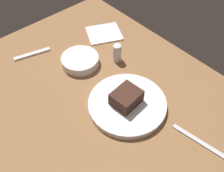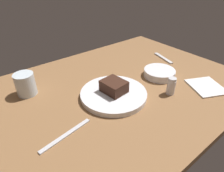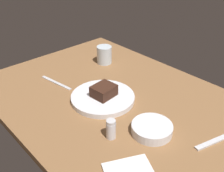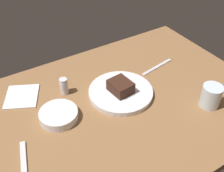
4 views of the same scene
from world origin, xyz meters
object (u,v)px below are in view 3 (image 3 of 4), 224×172
(salt_shaker, at_px, (111,129))
(water_glass, at_px, (104,55))
(dessert_plate, at_px, (103,98))
(chocolate_cake_slice, at_px, (104,91))
(dessert_spoon, at_px, (213,142))
(side_bowl, at_px, (152,129))
(butter_knife, at_px, (56,83))

(salt_shaker, distance_m, water_glass, 0.59)
(dessert_plate, xyz_separation_m, water_glass, (-0.27, 0.24, 0.04))
(dessert_plate, relative_size, water_glass, 2.90)
(salt_shaker, bearing_deg, water_glass, 141.32)
(dessert_plate, height_order, chocolate_cake_slice, chocolate_cake_slice)
(chocolate_cake_slice, xyz_separation_m, dessert_spoon, (0.45, 0.11, -0.04))
(salt_shaker, xyz_separation_m, dessert_spoon, (0.25, 0.24, -0.03))
(water_glass, bearing_deg, side_bowl, -24.43)
(side_bowl, height_order, dessert_spoon, side_bowl)
(dessert_spoon, bearing_deg, dessert_plate, -61.36)
(chocolate_cake_slice, distance_m, side_bowl, 0.27)
(chocolate_cake_slice, bearing_deg, water_glass, 138.77)
(water_glass, relative_size, butter_knife, 0.49)
(salt_shaker, xyz_separation_m, side_bowl, (0.08, 0.12, -0.02))
(salt_shaker, bearing_deg, side_bowl, 57.41)
(water_glass, bearing_deg, dessert_plate, -41.97)
(butter_knife, bearing_deg, chocolate_cake_slice, 7.17)
(dessert_plate, bearing_deg, dessert_spoon, 13.52)
(chocolate_cake_slice, relative_size, butter_knife, 0.49)
(dessert_spoon, bearing_deg, chocolate_cake_slice, -61.61)
(chocolate_cake_slice, bearing_deg, side_bowl, -2.06)
(water_glass, bearing_deg, butter_knife, -87.49)
(chocolate_cake_slice, distance_m, dessert_spoon, 0.46)
(side_bowl, distance_m, butter_knife, 0.53)
(dessert_plate, xyz_separation_m, butter_knife, (-0.25, -0.07, -0.01))
(side_bowl, relative_size, butter_knife, 0.77)
(side_bowl, bearing_deg, dessert_plate, 178.58)
(dessert_plate, relative_size, dessert_spoon, 1.79)
(side_bowl, bearing_deg, water_glass, 155.57)
(dessert_plate, xyz_separation_m, chocolate_cake_slice, (0.00, 0.00, 0.03))
(dessert_plate, distance_m, salt_shaker, 0.24)
(salt_shaker, height_order, butter_knife, salt_shaker)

